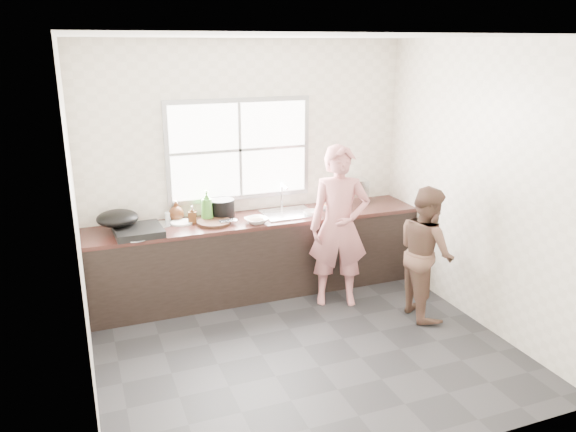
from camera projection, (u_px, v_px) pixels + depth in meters
name	position (u px, v px, depth m)	size (l,w,h in m)	color
floor	(303.00, 347.00, 5.12)	(3.60, 3.20, 0.01)	#272729
ceiling	(306.00, 35.00, 4.32)	(3.60, 3.20, 0.01)	silver
wall_back	(248.00, 167.00, 6.15)	(3.60, 0.01, 2.70)	silver
wall_left	(77.00, 229.00, 4.09)	(0.01, 3.20, 2.70)	beige
wall_right	(479.00, 186.00, 5.34)	(0.01, 3.20, 2.70)	beige
wall_front	(411.00, 275.00, 3.29)	(3.60, 0.01, 2.70)	silver
cabinet	(258.00, 257.00, 6.14)	(3.60, 0.62, 0.82)	black
countertop	(258.00, 219.00, 6.02)	(3.60, 0.64, 0.04)	#341A15
sink	(288.00, 214.00, 6.13)	(0.55, 0.45, 0.02)	silver
faucet	(282.00, 196.00, 6.26)	(0.02, 0.02, 0.30)	silver
window_frame	(239.00, 150.00, 6.04)	(1.60, 0.05, 1.10)	#9EA0A5
window_glazing	(240.00, 150.00, 6.02)	(1.50, 0.01, 1.00)	white
woman	(339.00, 232.00, 5.78)	(0.58, 0.38, 1.58)	#C87878
person_side	(426.00, 252.00, 5.56)	(0.65, 0.51, 1.34)	brown
cutting_board	(214.00, 222.00, 5.78)	(0.36, 0.36, 0.04)	black
cleaver	(228.00, 221.00, 5.76)	(0.19, 0.09, 0.01)	silver
bowl_mince	(257.00, 221.00, 5.81)	(0.23, 0.23, 0.06)	white
bowl_crabs	(328.00, 207.00, 6.29)	(0.21, 0.21, 0.07)	white
bowl_held	(311.00, 212.00, 6.07)	(0.22, 0.22, 0.07)	white
black_pot	(222.00, 208.00, 5.99)	(0.27, 0.27, 0.20)	black
plate_food	(182.00, 223.00, 5.81)	(0.23, 0.23, 0.02)	white
bottle_green	(207.00, 206.00, 5.85)	(0.13, 0.13, 0.33)	#3F872C
bottle_brown_tall	(192.00, 215.00, 5.80)	(0.08, 0.08, 0.17)	#472711
bottle_brown_short	(176.00, 211.00, 5.90)	(0.15, 0.15, 0.19)	#492512
glass_jar	(168.00, 216.00, 5.89)	(0.07, 0.07, 0.09)	white
burner	(138.00, 231.00, 5.47)	(0.45, 0.45, 0.07)	black
wok	(118.00, 218.00, 5.53)	(0.41, 0.41, 0.15)	black
dish_rack	(350.00, 191.00, 6.54)	(0.37, 0.26, 0.28)	silver
pot_lid_left	(136.00, 237.00, 5.37)	(0.28, 0.28, 0.01)	#A3A4AA
pot_lid_right	(162.00, 225.00, 5.76)	(0.25, 0.25, 0.01)	silver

